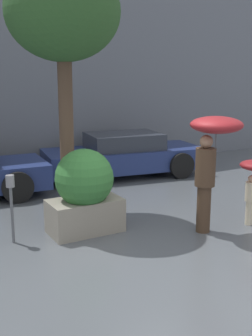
# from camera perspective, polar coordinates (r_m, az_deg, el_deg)

# --- Properties ---
(ground_plane) EXTENTS (40.00, 40.00, 0.00)m
(ground_plane) POSITION_cam_1_polar(r_m,az_deg,el_deg) (6.75, 2.96, -11.83)
(ground_plane) COLOR #51565B
(building_facade) EXTENTS (18.00, 0.30, 6.00)m
(building_facade) POSITION_cam_1_polar(r_m,az_deg,el_deg) (12.14, -13.98, 13.25)
(building_facade) COLOR slate
(building_facade) RESTS_ON ground
(planter_box) EXTENTS (1.30, 1.05, 1.52)m
(planter_box) POSITION_cam_1_polar(r_m,az_deg,el_deg) (7.52, -5.64, -3.08)
(planter_box) COLOR gray
(planter_box) RESTS_ON ground
(person_adult) EXTENTS (0.91, 0.91, 2.09)m
(person_adult) POSITION_cam_1_polar(r_m,az_deg,el_deg) (7.42, 11.55, 2.83)
(person_adult) COLOR #473323
(person_adult) RESTS_ON ground
(parked_car_near) EXTENTS (4.59, 2.43, 1.19)m
(parked_car_near) POSITION_cam_1_polar(r_m,az_deg,el_deg) (11.76, -0.31, 1.74)
(parked_car_near) COLOR navy
(parked_car_near) RESTS_ON ground
(street_tree) EXTENTS (2.14, 2.14, 4.82)m
(street_tree) POSITION_cam_1_polar(r_m,az_deg,el_deg) (8.30, -8.54, 19.78)
(street_tree) COLOR brown
(street_tree) RESTS_ON ground
(parking_meter) EXTENTS (0.14, 0.14, 1.18)m
(parking_meter) POSITION_cam_1_polar(r_m,az_deg,el_deg) (7.22, -15.33, -3.46)
(parking_meter) COLOR #595B60
(parking_meter) RESTS_ON ground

